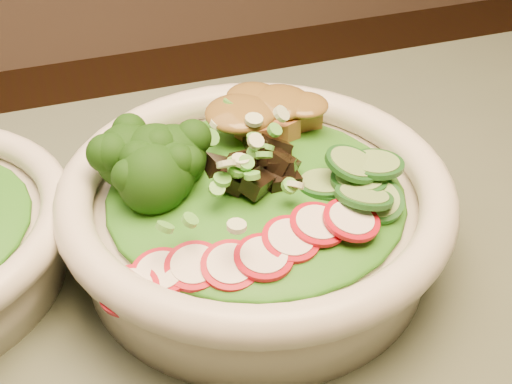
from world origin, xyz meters
name	(u,v)px	position (x,y,z in m)	size (l,w,h in m)	color
salad_bowl	(256,214)	(-0.10, 0.11, 0.79)	(0.29, 0.29, 0.08)	silver
lettuce_bed	(256,191)	(-0.10, 0.11, 0.81)	(0.22, 0.22, 0.03)	#246C16
broccoli_florets	(162,173)	(-0.17, 0.13, 0.83)	(0.09, 0.08, 0.05)	black
radish_slices	(260,253)	(-0.12, 0.04, 0.82)	(0.12, 0.04, 0.02)	#A70C1D
cucumber_slices	(354,178)	(-0.04, 0.09, 0.83)	(0.08, 0.08, 0.04)	#7CB263
mushroom_heap	(256,163)	(-0.10, 0.13, 0.83)	(0.08, 0.08, 0.04)	black
tofu_cubes	(259,125)	(-0.08, 0.18, 0.83)	(0.10, 0.07, 0.04)	#A16435
peanut_sauce	(259,110)	(-0.08, 0.18, 0.84)	(0.08, 0.06, 0.02)	brown
scallion_garnish	(256,161)	(-0.10, 0.11, 0.84)	(0.21, 0.21, 0.03)	#56B13E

